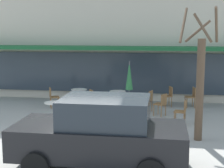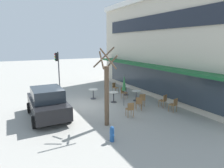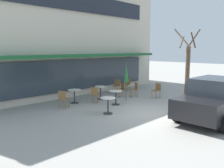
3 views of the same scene
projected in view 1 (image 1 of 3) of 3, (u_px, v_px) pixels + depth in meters
ground_plane at (79, 137)px, 10.86m from camera, size 80.00×80.00×0.00m
building_facade at (120, 19)px, 19.97m from camera, size 16.03×9.10×7.99m
cafe_table_near_wall at (100, 105)px, 13.26m from camera, size 0.70×0.70×0.76m
cafe_table_streetside at (79, 95)px, 15.28m from camera, size 0.70×0.70×0.76m
cafe_table_by_tree at (54, 109)px, 12.54m from camera, size 0.70×0.70×0.76m
cafe_table_mid_patio at (118, 97)px, 14.82m from camera, size 0.70×0.70×0.76m
patio_umbrella_green_folded at (129, 76)px, 13.14m from camera, size 0.28×0.28×2.20m
cafe_chair_0 at (192, 96)px, 14.99m from camera, size 0.47×0.47×0.89m
cafe_chair_1 at (94, 98)px, 14.42m from camera, size 0.55×0.55×0.89m
cafe_chair_2 at (182, 110)px, 12.28m from camera, size 0.46×0.46×0.89m
cafe_chair_3 at (168, 95)px, 15.19m from camera, size 0.50×0.50×0.89m
cafe_chair_4 at (148, 99)px, 14.19m from camera, size 0.51×0.51×0.89m
cafe_chair_5 at (53, 96)px, 14.96m from camera, size 0.53×0.53×0.89m
cafe_chair_6 at (162, 103)px, 13.49m from camera, size 0.55×0.55×0.89m
parked_sedan at (101, 133)px, 8.39m from camera, size 4.20×2.02×1.76m
street_tree at (200, 81)px, 10.35m from camera, size 1.21×1.20×4.06m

